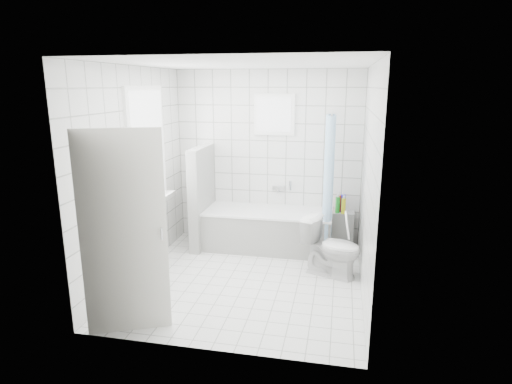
# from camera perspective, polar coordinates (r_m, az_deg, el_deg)

# --- Properties ---
(ground) EXTENTS (3.00, 3.00, 0.00)m
(ground) POSITION_cam_1_polar(r_m,az_deg,el_deg) (5.47, -1.29, -11.59)
(ground) COLOR white
(ground) RESTS_ON ground
(ceiling) EXTENTS (3.00, 3.00, 0.00)m
(ceiling) POSITION_cam_1_polar(r_m,az_deg,el_deg) (4.94, -1.46, 16.75)
(ceiling) COLOR white
(ceiling) RESTS_ON ground
(wall_back) EXTENTS (2.80, 0.02, 2.60)m
(wall_back) POSITION_cam_1_polar(r_m,az_deg,el_deg) (6.49, 1.56, 4.57)
(wall_back) COLOR white
(wall_back) RESTS_ON ground
(wall_front) EXTENTS (2.80, 0.02, 2.60)m
(wall_front) POSITION_cam_1_polar(r_m,az_deg,el_deg) (3.65, -6.58, -3.05)
(wall_front) COLOR white
(wall_front) RESTS_ON ground
(wall_left) EXTENTS (0.02, 3.00, 2.60)m
(wall_left) POSITION_cam_1_polar(r_m,az_deg,el_deg) (5.52, -15.70, 2.38)
(wall_left) COLOR white
(wall_left) RESTS_ON ground
(wall_right) EXTENTS (0.02, 3.00, 2.60)m
(wall_right) POSITION_cam_1_polar(r_m,az_deg,el_deg) (4.94, 14.69, 1.10)
(wall_right) COLOR white
(wall_right) RESTS_ON ground
(window_left) EXTENTS (0.01, 0.90, 1.40)m
(window_left) POSITION_cam_1_polar(r_m,az_deg,el_deg) (5.72, -14.14, 5.91)
(window_left) COLOR white
(window_left) RESTS_ON wall_left
(window_back) EXTENTS (0.50, 0.01, 0.50)m
(window_back) POSITION_cam_1_polar(r_m,az_deg,el_deg) (6.36, 2.43, 10.27)
(window_back) COLOR white
(window_back) RESTS_ON wall_back
(window_sill) EXTENTS (0.18, 1.02, 0.08)m
(window_sill) POSITION_cam_1_polar(r_m,az_deg,el_deg) (5.84, -13.31, -1.28)
(window_sill) COLOR white
(window_sill) RESTS_ON wall_left
(door) EXTENTS (0.75, 0.35, 2.00)m
(door) POSITION_cam_1_polar(r_m,az_deg,el_deg) (4.23, -17.21, -5.43)
(door) COLOR silver
(door) RESTS_ON ground
(bathtub) EXTENTS (1.86, 0.77, 0.58)m
(bathtub) POSITION_cam_1_polar(r_m,az_deg,el_deg) (6.37, 1.62, -4.99)
(bathtub) COLOR white
(bathtub) RESTS_ON ground
(partition_wall) EXTENTS (0.15, 0.85, 1.50)m
(partition_wall) POSITION_cam_1_polar(r_m,az_deg,el_deg) (6.43, -7.21, -0.65)
(partition_wall) COLOR white
(partition_wall) RESTS_ON ground
(tiled_ledge) EXTENTS (0.40, 0.24, 0.55)m
(tiled_ledge) POSITION_cam_1_polar(r_m,az_deg,el_deg) (6.53, 11.09, -4.91)
(tiled_ledge) COLOR white
(tiled_ledge) RESTS_ON ground
(toilet) EXTENTS (0.83, 0.64, 0.75)m
(toilet) POSITION_cam_1_polar(r_m,az_deg,el_deg) (5.55, 10.06, -7.24)
(toilet) COLOR white
(toilet) RESTS_ON ground
(curtain_rod) EXTENTS (0.02, 0.80, 0.02)m
(curtain_rod) POSITION_cam_1_polar(r_m,az_deg,el_deg) (5.92, 10.16, 10.28)
(curtain_rod) COLOR silver
(curtain_rod) RESTS_ON wall_back
(shower_curtain) EXTENTS (0.14, 0.48, 1.78)m
(shower_curtain) POSITION_cam_1_polar(r_m,az_deg,el_deg) (5.92, 9.75, 1.48)
(shower_curtain) COLOR #4693D0
(shower_curtain) RESTS_ON curtain_rod
(tub_faucet) EXTENTS (0.18, 0.06, 0.06)m
(tub_faucet) POSITION_cam_1_polar(r_m,az_deg,el_deg) (6.52, 3.03, 0.56)
(tub_faucet) COLOR silver
(tub_faucet) RESTS_ON wall_back
(sill_bottles) EXTENTS (0.20, 0.40, 0.29)m
(sill_bottles) POSITION_cam_1_polar(r_m,az_deg,el_deg) (5.81, -13.25, 0.20)
(sill_bottles) COLOR white
(sill_bottles) RESTS_ON window_sill
(ledge_bottles) EXTENTS (0.15, 0.17, 0.26)m
(ledge_bottles) POSITION_cam_1_polar(r_m,az_deg,el_deg) (6.39, 11.23, -1.62)
(ledge_bottles) COLOR #189324
(ledge_bottles) RESTS_ON tiled_ledge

